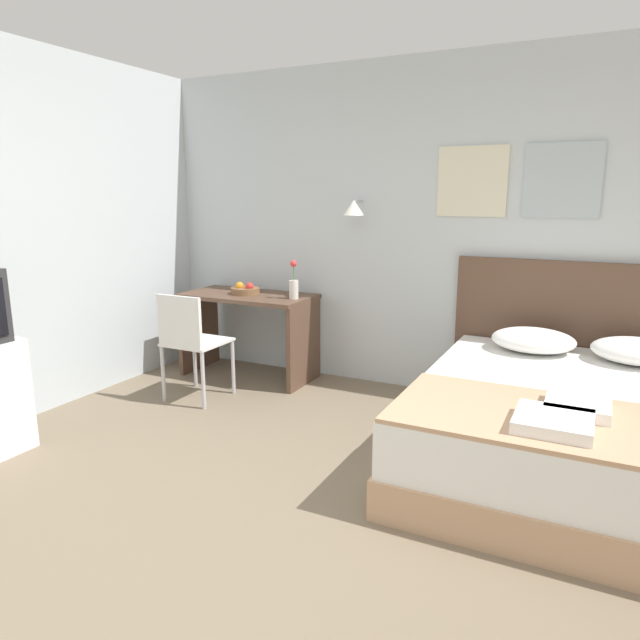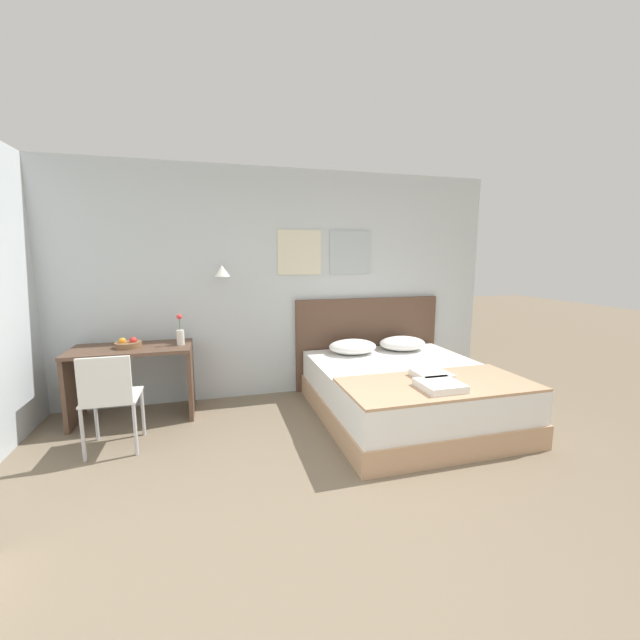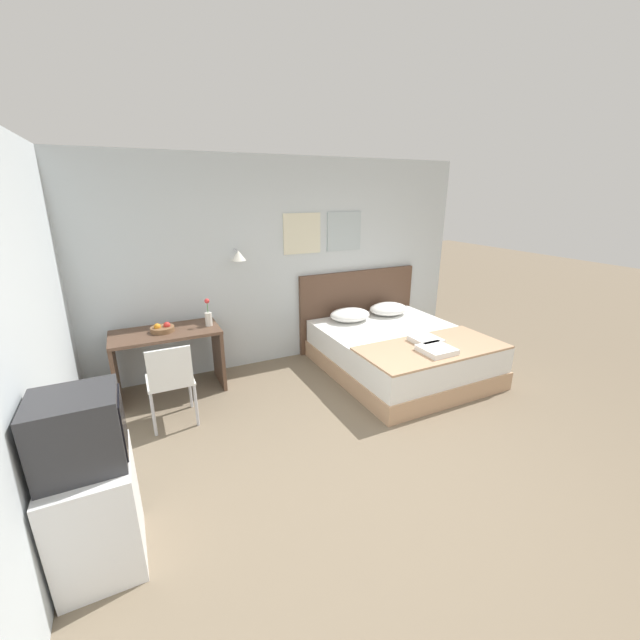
% 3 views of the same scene
% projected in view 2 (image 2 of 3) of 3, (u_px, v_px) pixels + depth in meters
% --- Properties ---
extents(ground_plane, '(24.00, 24.00, 0.00)m').
position_uv_depth(ground_plane, '(344.00, 548.00, 2.25)').
color(ground_plane, '#756651').
extents(wall_back, '(5.56, 0.31, 2.65)m').
position_uv_depth(wall_back, '(271.00, 284.00, 4.61)').
color(wall_back, silver).
rests_on(wall_back, ground_plane).
extents(bed, '(1.76, 2.01, 0.52)m').
position_uv_depth(bed, '(406.00, 392.00, 4.07)').
color(bed, tan).
rests_on(bed, ground_plane).
extents(headboard, '(1.88, 0.06, 1.14)m').
position_uv_depth(headboard, '(368.00, 342.00, 5.00)').
color(headboard, brown).
rests_on(headboard, ground_plane).
extents(pillow_left, '(0.57, 0.47, 0.16)m').
position_uv_depth(pillow_left, '(353.00, 347.00, 4.61)').
color(pillow_left, white).
rests_on(pillow_left, bed).
extents(pillow_right, '(0.57, 0.47, 0.16)m').
position_uv_depth(pillow_right, '(402.00, 343.00, 4.78)').
color(pillow_right, white).
rests_on(pillow_right, bed).
extents(throw_blanket, '(1.70, 0.80, 0.02)m').
position_uv_depth(throw_blanket, '(438.00, 384.00, 3.47)').
color(throw_blanket, tan).
rests_on(throw_blanket, bed).
extents(folded_towel_near_foot, '(0.30, 0.32, 0.06)m').
position_uv_depth(folded_towel_near_foot, '(432.00, 375.00, 3.60)').
color(folded_towel_near_foot, white).
rests_on(folded_towel_near_foot, throw_blanket).
extents(folded_towel_mid_bed, '(0.34, 0.34, 0.06)m').
position_uv_depth(folded_towel_mid_bed, '(440.00, 385.00, 3.31)').
color(folded_towel_mid_bed, white).
rests_on(folded_towel_mid_bed, throw_blanket).
extents(desk, '(1.15, 0.59, 0.75)m').
position_uv_depth(desk, '(133.00, 369.00, 3.99)').
color(desk, brown).
rests_on(desk, ground_plane).
extents(desk_chair, '(0.43, 0.43, 0.86)m').
position_uv_depth(desk_chair, '(109.00, 394.00, 3.27)').
color(desk_chair, white).
rests_on(desk_chair, ground_plane).
extents(fruit_bowl, '(0.25, 0.25, 0.11)m').
position_uv_depth(fruit_bowl, '(128.00, 344.00, 3.94)').
color(fruit_bowl, brown).
rests_on(fruit_bowl, desk).
extents(flower_vase, '(0.08, 0.08, 0.32)m').
position_uv_depth(flower_vase, '(180.00, 334.00, 4.04)').
color(flower_vase, silver).
rests_on(flower_vase, desk).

